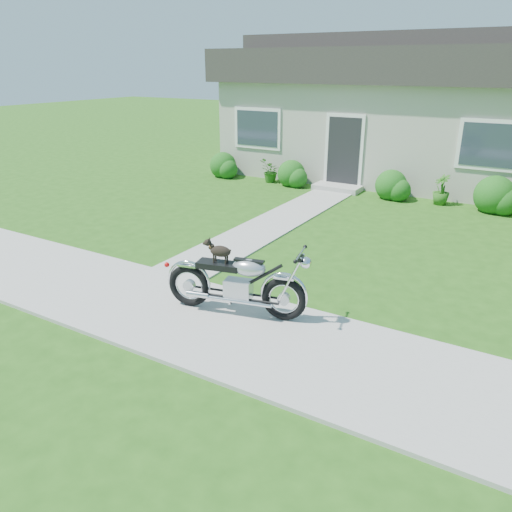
# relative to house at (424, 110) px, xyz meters

# --- Properties ---
(ground) EXTENTS (80.00, 80.00, 0.00)m
(ground) POSITION_rel_house_xyz_m (0.00, -11.99, -2.16)
(ground) COLOR #235114
(ground) RESTS_ON ground
(sidewalk) EXTENTS (24.00, 2.20, 0.04)m
(sidewalk) POSITION_rel_house_xyz_m (0.00, -11.99, -2.14)
(sidewalk) COLOR #9E9B93
(sidewalk) RESTS_ON ground
(walkway) EXTENTS (1.20, 8.00, 0.03)m
(walkway) POSITION_rel_house_xyz_m (-1.50, -6.99, -2.14)
(walkway) COLOR #9E9B93
(walkway) RESTS_ON ground
(house) EXTENTS (12.60, 7.03, 4.50)m
(house) POSITION_rel_house_xyz_m (0.00, 0.00, 0.00)
(house) COLOR #AEAA9D
(house) RESTS_ON ground
(shrub_row) EXTENTS (11.07, 1.16, 1.16)m
(shrub_row) POSITION_rel_house_xyz_m (0.95, -3.49, -1.73)
(shrub_row) COLOR #1C5717
(shrub_row) RESTS_ON ground
(potted_plant_left) EXTENTS (0.58, 0.67, 0.73)m
(potted_plant_left) POSITION_rel_house_xyz_m (-3.76, -3.44, -1.79)
(potted_plant_left) COLOR #235717
(potted_plant_left) RESTS_ON ground
(potted_plant_right) EXTENTS (0.64, 0.64, 0.81)m
(potted_plant_right) POSITION_rel_house_xyz_m (1.49, -3.44, -1.75)
(potted_plant_right) COLOR #29621A
(potted_plant_right) RESTS_ON ground
(motorcycle_with_dog) EXTENTS (2.19, 0.81, 1.12)m
(motorcycle_with_dog) POSITION_rel_house_xyz_m (0.27, -11.59, -1.62)
(motorcycle_with_dog) COLOR black
(motorcycle_with_dog) RESTS_ON sidewalk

